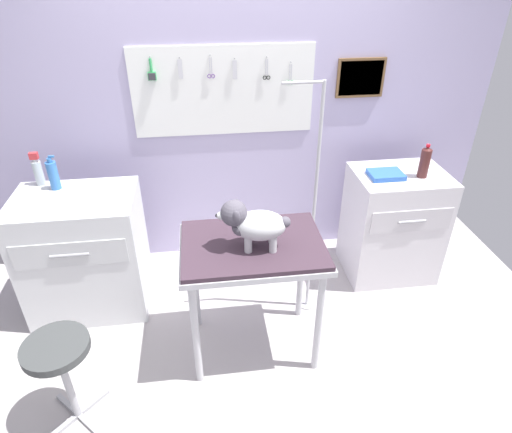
% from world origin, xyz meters
% --- Properties ---
extents(ground, '(4.40, 4.00, 0.04)m').
position_xyz_m(ground, '(0.00, 0.00, -0.02)').
color(ground, '#A8A2A1').
extents(rear_wall_panel, '(4.00, 0.11, 2.30)m').
position_xyz_m(rear_wall_panel, '(0.00, 1.28, 1.16)').
color(rear_wall_panel, '#AFA5CB').
rests_on(rear_wall_panel, ground).
extents(grooming_table, '(0.84, 0.60, 0.83)m').
position_xyz_m(grooming_table, '(-0.02, 0.11, 0.73)').
color(grooming_table, '#B7B7BC').
rests_on(grooming_table, ground).
extents(grooming_arm, '(0.29, 0.11, 1.66)m').
position_xyz_m(grooming_arm, '(0.41, 0.43, 0.78)').
color(grooming_arm, '#B7B7BC').
rests_on(grooming_arm, ground).
extents(dog, '(0.41, 0.22, 0.30)m').
position_xyz_m(dog, '(-0.03, 0.07, 0.99)').
color(dog, silver).
rests_on(dog, grooming_table).
extents(counter_left, '(0.80, 0.58, 0.89)m').
position_xyz_m(counter_left, '(-1.14, 0.68, 0.45)').
color(counter_left, silver).
rests_on(counter_left, ground).
extents(cabinet_right, '(0.68, 0.54, 0.87)m').
position_xyz_m(cabinet_right, '(1.16, 0.77, 0.44)').
color(cabinet_right, silver).
rests_on(cabinet_right, ground).
extents(stool, '(0.34, 0.34, 0.58)m').
position_xyz_m(stool, '(-1.08, -0.29, 0.48)').
color(stool, '#9E9EA3').
rests_on(stool, ground).
extents(detangler_spray, '(0.07, 0.07, 0.24)m').
position_xyz_m(detangler_spray, '(-1.27, 0.83, 0.99)').
color(detangler_spray, '#326AB2').
rests_on(detangler_spray, counter_left).
extents(conditioner_bottle, '(0.06, 0.06, 0.23)m').
position_xyz_m(conditioner_bottle, '(-1.39, 0.91, 0.99)').
color(conditioner_bottle, '#ADB9BE').
rests_on(conditioner_bottle, counter_left).
extents(soda_bottle, '(0.07, 0.07, 0.25)m').
position_xyz_m(soda_bottle, '(1.28, 0.71, 0.99)').
color(soda_bottle, '#4B2220').
rests_on(soda_bottle, cabinet_right).
extents(supply_tray, '(0.24, 0.18, 0.04)m').
position_xyz_m(supply_tray, '(1.02, 0.74, 0.89)').
color(supply_tray, blue).
rests_on(supply_tray, cabinet_right).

